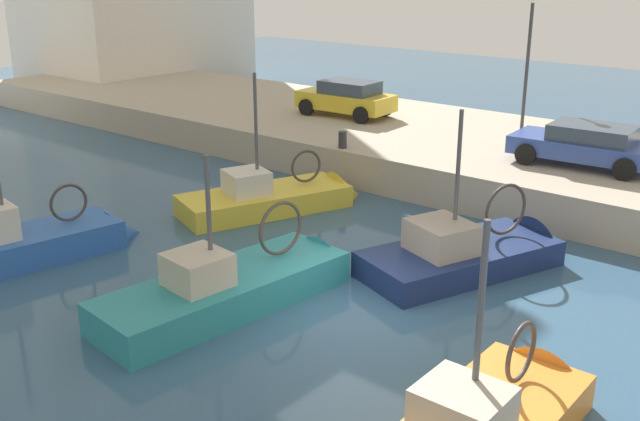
# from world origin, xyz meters

# --- Properties ---
(water_surface) EXTENTS (80.00, 80.00, 0.00)m
(water_surface) POSITION_xyz_m (0.00, 0.00, 0.00)
(water_surface) COLOR #335675
(water_surface) RESTS_ON ground
(quay_wall) EXTENTS (9.00, 56.00, 1.20)m
(quay_wall) POSITION_xyz_m (11.50, 0.00, 0.60)
(quay_wall) COLOR #ADA08C
(quay_wall) RESTS_ON ground
(fishing_boat_navy) EXTENTS (6.01, 3.85, 4.90)m
(fishing_boat_navy) POSITION_xyz_m (3.79, -0.80, 0.11)
(fishing_boat_navy) COLOR navy
(fishing_boat_navy) RESTS_ON ground
(fishing_boat_yellow) EXTENTS (6.05, 3.77, 4.95)m
(fishing_boat_yellow) POSITION_xyz_m (4.02, 5.87, 0.09)
(fishing_boat_yellow) COLOR gold
(fishing_boat_yellow) RESTS_ON ground
(fishing_boat_blue) EXTENTS (5.93, 2.64, 4.86)m
(fishing_boat_blue) POSITION_xyz_m (-2.75, 7.98, 0.11)
(fishing_boat_blue) COLOR #2D60B7
(fishing_boat_blue) RESTS_ON ground
(fishing_boat_teal) EXTENTS (6.74, 2.68, 4.31)m
(fishing_boat_teal) POSITION_xyz_m (-1.19, 2.26, 0.09)
(fishing_boat_teal) COLOR teal
(fishing_boat_teal) RESTS_ON ground
(parked_car_yellow) EXTENTS (2.03, 3.88, 1.39)m
(parked_car_yellow) POSITION_xyz_m (11.51, 9.02, 1.91)
(parked_car_yellow) COLOR gold
(parked_car_yellow) RESTS_ON quay_wall
(parked_car_blue) EXTENTS (2.24, 4.31, 1.26)m
(parked_car_blue) POSITION_xyz_m (10.23, -0.96, 1.86)
(parked_car_blue) COLOR #334C9E
(parked_car_blue) RESTS_ON quay_wall
(mooring_bollard_mid) EXTENTS (0.28, 0.28, 0.55)m
(mooring_bollard_mid) POSITION_xyz_m (7.35, 6.00, 1.48)
(mooring_bollard_mid) COLOR #2D2D33
(mooring_bollard_mid) RESTS_ON quay_wall
(quay_streetlamp) EXTENTS (0.36, 0.36, 4.83)m
(quay_streetlamp) POSITION_xyz_m (13.00, 2.35, 4.45)
(quay_streetlamp) COLOR #38383D
(quay_streetlamp) RESTS_ON quay_wall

